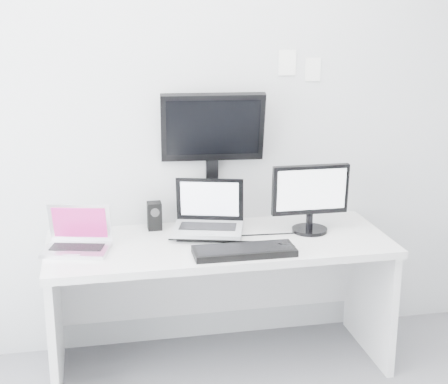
{
  "coord_description": "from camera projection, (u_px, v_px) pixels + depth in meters",
  "views": [
    {
      "loc": [
        -0.63,
        -2.03,
        1.93
      ],
      "look_at": [
        0.02,
        1.23,
        1.0
      ],
      "focal_mm": 53.88,
      "sensor_mm": 36.0,
      "label": 1
    }
  ],
  "objects": [
    {
      "name": "wall_note_1",
      "position": [
        313.0,
        69.0,
        3.75
      ],
      "size": [
        0.09,
        0.0,
        0.13
      ],
      "primitive_type": "cube",
      "color": "white",
      "rests_on": "back_wall"
    },
    {
      "name": "back_wall",
      "position": [
        207.0,
        113.0,
        3.7
      ],
      "size": [
        3.6,
        0.0,
        3.6
      ],
      "primitive_type": "plane",
      "rotation": [
        1.57,
        0.0,
        0.0
      ],
      "color": "silver",
      "rests_on": "ground"
    },
    {
      "name": "samsung_monitor",
      "position": [
        311.0,
        198.0,
        3.63
      ],
      "size": [
        0.42,
        0.2,
        0.39
      ],
      "primitive_type": "cube",
      "rotation": [
        0.0,
        0.0,
        -0.01
      ],
      "color": "black",
      "rests_on": "desk"
    },
    {
      "name": "wall_note_0",
      "position": [
        287.0,
        63.0,
        3.71
      ],
      "size": [
        0.1,
        0.0,
        0.14
      ],
      "primitive_type": "cube",
      "color": "white",
      "rests_on": "back_wall"
    },
    {
      "name": "dell_laptop",
      "position": [
        208.0,
        209.0,
        3.56
      ],
      "size": [
        0.43,
        0.38,
        0.31
      ],
      "primitive_type": "cube",
      "rotation": [
        0.0,
        0.0,
        -0.28
      ],
      "color": "#9DA0A4",
      "rests_on": "desk"
    },
    {
      "name": "rear_monitor",
      "position": [
        212.0,
        157.0,
        3.72
      ],
      "size": [
        0.58,
        0.25,
        0.77
      ],
      "primitive_type": "cube",
      "rotation": [
        0.0,
        0.0,
        -0.09
      ],
      "color": "black",
      "rests_on": "desk"
    },
    {
      "name": "speaker",
      "position": [
        154.0,
        216.0,
        3.7
      ],
      "size": [
        0.09,
        0.09,
        0.15
      ],
      "primitive_type": "cube",
      "rotation": [
        0.0,
        0.0,
        -0.14
      ],
      "color": "black",
      "rests_on": "desk"
    },
    {
      "name": "macbook",
      "position": [
        75.0,
        229.0,
        3.34
      ],
      "size": [
        0.37,
        0.31,
        0.24
      ],
      "primitive_type": "cube",
      "rotation": [
        0.0,
        0.0,
        -0.25
      ],
      "color": "silver",
      "rests_on": "desk"
    },
    {
      "name": "keyboard",
      "position": [
        244.0,
        251.0,
        3.34
      ],
      "size": [
        0.51,
        0.18,
        0.03
      ],
      "primitive_type": "cube",
      "rotation": [
        0.0,
        0.0,
        -0.01
      ],
      "color": "black",
      "rests_on": "desk"
    },
    {
      "name": "mouse",
      "position": [
        284.0,
        247.0,
        3.39
      ],
      "size": [
        0.13,
        0.11,
        0.04
      ],
      "primitive_type": "ellipsoid",
      "rotation": [
        0.0,
        0.0,
        -0.33
      ],
      "color": "black",
      "rests_on": "desk"
    },
    {
      "name": "desk",
      "position": [
        220.0,
        304.0,
        3.64
      ],
      "size": [
        1.8,
        0.7,
        0.73
      ],
      "primitive_type": "cube",
      "color": "silver",
      "rests_on": "ground"
    }
  ]
}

